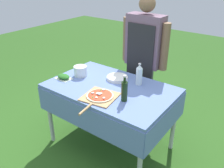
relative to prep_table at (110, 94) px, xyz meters
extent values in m
plane|color=#2D5B1E|center=(0.00, 0.00, -0.72)|extent=(12.00, 12.00, 0.00)
cube|color=#607AB7|center=(0.00, 0.00, 0.08)|extent=(1.39, 0.89, 0.04)
cube|color=#607AB7|center=(0.00, -0.45, -0.08)|extent=(1.39, 0.01, 0.28)
cube|color=#607AB7|center=(0.00, 0.45, -0.08)|extent=(1.39, 0.01, 0.28)
cube|color=#607AB7|center=(-0.70, 0.00, -0.08)|extent=(0.01, 0.89, 0.28)
cube|color=#607AB7|center=(0.70, 0.00, -0.08)|extent=(0.01, 0.89, 0.28)
cylinder|color=#B7B7BC|center=(-0.64, -0.38, -0.33)|extent=(0.05, 0.05, 0.77)
cylinder|color=#B7B7BC|center=(0.64, -0.38, -0.33)|extent=(0.05, 0.05, 0.77)
cylinder|color=#B7B7BC|center=(-0.64, 0.38, -0.33)|extent=(0.05, 0.05, 0.77)
cylinder|color=#B7B7BC|center=(0.64, 0.38, -0.33)|extent=(0.05, 0.05, 0.77)
cylinder|color=#4C4C51|center=(0.11, 0.68, -0.29)|extent=(0.12, 0.12, 0.86)
cylinder|color=#4C4C51|center=(-0.06, 0.68, -0.29)|extent=(0.12, 0.12, 0.86)
cube|color=#6B5166|center=(0.03, 0.68, 0.46)|extent=(0.47, 0.20, 0.64)
cube|color=#232326|center=(0.02, 0.57, 0.22)|extent=(0.37, 0.01, 0.93)
cylinder|color=brown|center=(0.30, 0.67, 0.43)|extent=(0.10, 0.10, 0.57)
cylinder|color=brown|center=(-0.25, 0.68, 0.43)|extent=(0.10, 0.10, 0.57)
sphere|color=brown|center=(0.03, 0.68, 0.90)|extent=(0.20, 0.20, 0.20)
cube|color=tan|center=(0.05, -0.25, 0.10)|extent=(0.38, 0.38, 0.01)
cylinder|color=tan|center=(0.10, -0.51, 0.10)|extent=(0.06, 0.21, 0.02)
cylinder|color=beige|center=(0.05, -0.25, 0.11)|extent=(0.28, 0.28, 0.01)
cylinder|color=#D14223|center=(0.05, -0.25, 0.12)|extent=(0.24, 0.24, 0.00)
ellipsoid|color=white|center=(0.13, -0.29, 0.13)|extent=(0.04, 0.04, 0.01)
ellipsoid|color=white|center=(0.07, -0.32, 0.13)|extent=(0.04, 0.03, 0.01)
ellipsoid|color=white|center=(0.05, -0.26, 0.13)|extent=(0.05, 0.05, 0.02)
ellipsoid|color=white|center=(-0.02, -0.27, 0.13)|extent=(0.04, 0.04, 0.01)
ellipsoid|color=white|center=(0.05, -0.23, 0.13)|extent=(0.04, 0.05, 0.01)
ellipsoid|color=white|center=(0.03, -0.25, 0.13)|extent=(0.05, 0.05, 0.01)
ellipsoid|color=white|center=(0.05, -0.25, 0.13)|extent=(0.06, 0.06, 0.02)
ellipsoid|color=white|center=(0.03, -0.15, 0.13)|extent=(0.03, 0.04, 0.01)
ellipsoid|color=#286B23|center=(0.00, -0.17, 0.12)|extent=(0.03, 0.04, 0.00)
ellipsoid|color=#286B23|center=(0.06, -0.22, 0.12)|extent=(0.03, 0.03, 0.00)
ellipsoid|color=#286B23|center=(0.04, -0.23, 0.12)|extent=(0.03, 0.02, 0.00)
ellipsoid|color=#286B23|center=(0.03, -0.34, 0.12)|extent=(0.03, 0.04, 0.00)
cylinder|color=black|center=(0.29, -0.15, 0.19)|extent=(0.06, 0.06, 0.20)
cylinder|color=black|center=(0.29, -0.15, 0.32)|extent=(0.03, 0.03, 0.06)
cylinder|color=silver|center=(0.29, -0.15, 0.36)|extent=(0.03, 0.03, 0.02)
cylinder|color=silver|center=(0.22, 0.24, 0.19)|extent=(0.07, 0.07, 0.19)
cone|color=silver|center=(0.22, 0.24, 0.31)|extent=(0.07, 0.07, 0.04)
cylinder|color=silver|center=(0.22, 0.24, 0.34)|extent=(0.03, 0.03, 0.02)
cube|color=silver|center=(-0.57, -0.17, 0.10)|extent=(0.19, 0.14, 0.01)
ellipsoid|color=#286B23|center=(-0.57, -0.17, 0.12)|extent=(0.17, 0.12, 0.05)
cylinder|color=silver|center=(-0.47, 0.02, 0.15)|extent=(0.16, 0.16, 0.12)
cylinder|color=white|center=(-0.05, 0.20, 0.10)|extent=(0.25, 0.25, 0.00)
cylinder|color=white|center=(-0.05, 0.20, 0.10)|extent=(0.25, 0.25, 0.00)
cylinder|color=white|center=(-0.05, 0.20, 0.11)|extent=(0.25, 0.25, 0.00)
cylinder|color=white|center=(-0.05, 0.20, 0.11)|extent=(0.25, 0.25, 0.00)
cylinder|color=white|center=(-0.05, 0.20, 0.12)|extent=(0.25, 0.25, 0.00)
cylinder|color=white|center=(-0.05, 0.20, 0.12)|extent=(0.25, 0.25, 0.00)
cylinder|color=white|center=(-0.05, 0.20, 0.13)|extent=(0.25, 0.25, 0.00)
camera|label=1|loc=(1.41, -1.86, 1.30)|focal=38.00mm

